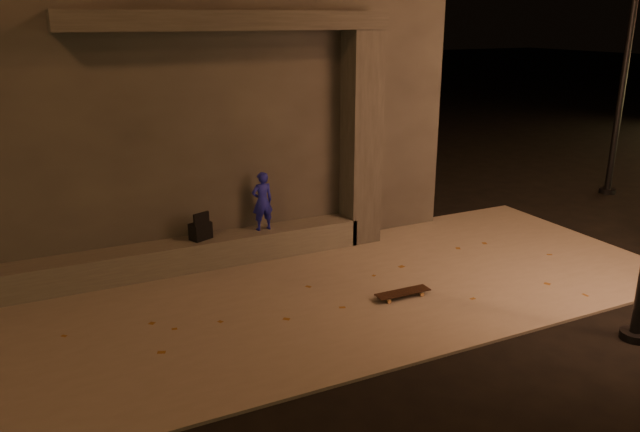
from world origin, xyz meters
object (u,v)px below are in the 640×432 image
skateboarder (262,201)px  backpack (200,230)px  skateboard (403,293)px  column (361,139)px

skateboarder → backpack: size_ratio=2.13×
skateboard → skateboarder: bearing=116.5°
skateboarder → skateboard: 2.82m
skateboarder → column: bearing=178.3°
skateboarder → backpack: (-1.05, 0.00, -0.33)m
backpack → skateboard: backpack is taller
skateboarder → backpack: skateboarder is taller
column → backpack: 3.11m
column → skateboard: column is taller
skateboarder → backpack: bearing=-1.7°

